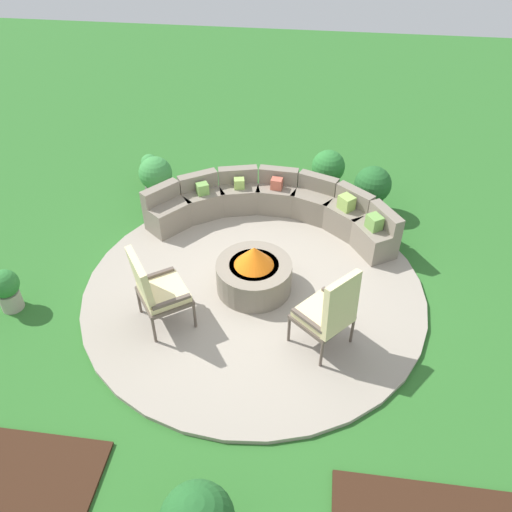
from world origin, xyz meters
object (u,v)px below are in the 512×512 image
fire_pit (254,273)px  potted_plant_3 (156,178)px  lounge_chair_front_right (330,311)px  potted_plant_5 (6,288)px  lounge_chair_front_left (156,289)px  curved_stone_bench (274,207)px  potted_plant_4 (150,167)px  potted_plant_0 (328,171)px  potted_plant_2 (372,188)px

fire_pit → potted_plant_3: size_ratio=1.28×
lounge_chair_front_right → potted_plant_5: 4.09m
fire_pit → lounge_chair_front_left: lounge_chair_front_left is taller
curved_stone_bench → potted_plant_3: bearing=167.3°
potted_plant_3 → potted_plant_4: size_ratio=1.54×
potted_plant_5 → potted_plant_0: bearing=40.3°
curved_stone_bench → potted_plant_0: 1.34m
lounge_chair_front_left → fire_pit: bearing=90.2°
lounge_chair_front_right → potted_plant_3: size_ratio=1.46×
potted_plant_3 → curved_stone_bench: bearing=-12.7°
curved_stone_bench → potted_plant_5: bearing=-144.3°
fire_pit → potted_plant_3: 2.77m
potted_plant_4 → potted_plant_2: bearing=-7.2°
lounge_chair_front_right → potted_plant_3: bearing=84.9°
lounge_chair_front_left → potted_plant_3: lounge_chair_front_left is taller
potted_plant_3 → potted_plant_5: bearing=-113.3°
curved_stone_bench → potted_plant_2: size_ratio=4.68×
potted_plant_2 → potted_plant_5: potted_plant_2 is taller
lounge_chair_front_left → potted_plant_2: size_ratio=1.36×
potted_plant_4 → potted_plant_5: 3.44m
fire_pit → potted_plant_3: bearing=133.4°
curved_stone_bench → lounge_chair_front_right: (0.89, -2.45, 0.30)m
fire_pit → potted_plant_2: bearing=52.8°
potted_plant_3 → potted_plant_5: 2.99m
curved_stone_bench → potted_plant_4: size_ratio=7.49×
potted_plant_2 → potted_plant_3: 3.51m
potted_plant_3 → potted_plant_4: bearing=117.0°
potted_plant_4 → potted_plant_0: bearing=0.9°
lounge_chair_front_left → potted_plant_2: lounge_chair_front_left is taller
potted_plant_3 → potted_plant_4: potted_plant_3 is taller
lounge_chair_front_left → potted_plant_0: bearing=114.4°
lounge_chair_front_left → potted_plant_2: bearing=101.5°
lounge_chair_front_right → potted_plant_3: lounge_chair_front_right is taller
fire_pit → lounge_chair_front_right: 1.36m
potted_plant_2 → potted_plant_4: (-3.80, 0.48, -0.19)m
fire_pit → potted_plant_4: bearing=130.3°
potted_plant_2 → potted_plant_4: 3.84m
lounge_chair_front_left → potted_plant_3: (-0.83, 2.79, -0.19)m
potted_plant_0 → potted_plant_2: 0.89m
lounge_chair_front_left → potted_plant_5: lounge_chair_front_left is taller
potted_plant_0 → potted_plant_2: bearing=-36.6°
lounge_chair_front_left → potted_plant_5: (-2.01, 0.04, -0.28)m
fire_pit → curved_stone_bench: bearing=86.3°
lounge_chair_front_right → potted_plant_0: bearing=41.5°
potted_plant_5 → curved_stone_bench: bearing=35.7°
fire_pit → curved_stone_bench: 1.56m
fire_pit → curved_stone_bench: (0.10, 1.56, 0.01)m
potted_plant_5 → potted_plant_4: bearing=75.0°
lounge_chair_front_left → potted_plant_5: size_ratio=1.84×
lounge_chair_front_left → potted_plant_0: 3.95m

